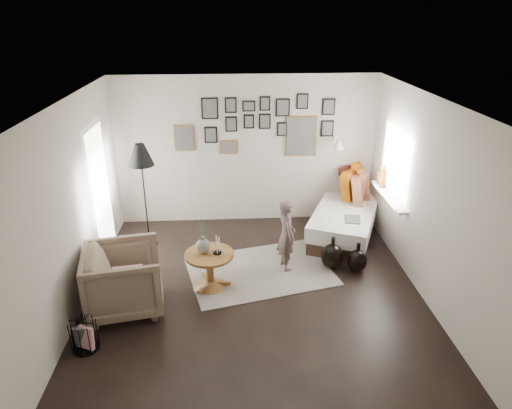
{
  "coord_description": "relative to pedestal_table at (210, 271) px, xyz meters",
  "views": [
    {
      "loc": [
        -0.32,
        -5.24,
        3.59
      ],
      "look_at": [
        0.05,
        0.5,
        1.1
      ],
      "focal_mm": 32.0,
      "sensor_mm": 36.0,
      "label": 1
    }
  ],
  "objects": [
    {
      "name": "magazine_basket",
      "position": [
        -1.39,
        -1.17,
        -0.06
      ],
      "size": [
        0.36,
        0.36,
        0.37
      ],
      "rotation": [
        0.0,
        0.0,
        -0.28
      ],
      "color": "black",
      "rests_on": "ground"
    },
    {
      "name": "ceiling",
      "position": [
        0.61,
        -0.19,
        2.36
      ],
      "size": [
        4.8,
        4.8,
        0.0
      ],
      "primitive_type": "plane",
      "rotation": [
        3.14,
        0.0,
        0.0
      ],
      "color": "white",
      "rests_on": "wall_back"
    },
    {
      "name": "armchair_cushion",
      "position": [
        -1.04,
        -0.37,
        0.24
      ],
      "size": [
        0.44,
        0.45,
        0.18
      ],
      "primitive_type": "cube",
      "rotation": [
        -0.21,
        0.0,
        0.15
      ],
      "color": "silver",
      "rests_on": "armchair"
    },
    {
      "name": "demijohn_small",
      "position": [
        2.15,
        0.29,
        -0.07
      ],
      "size": [
        0.29,
        0.29,
        0.46
      ],
      "color": "black",
      "rests_on": "ground"
    },
    {
      "name": "ground",
      "position": [
        0.61,
        -0.19,
        -0.24
      ],
      "size": [
        4.8,
        4.8,
        0.0
      ],
      "primitive_type": "plane",
      "color": "black",
      "rests_on": "ground"
    },
    {
      "name": "wall_sconce",
      "position": [
        2.16,
        1.94,
        1.22
      ],
      "size": [
        0.18,
        0.36,
        0.16
      ],
      "color": "white",
      "rests_on": "wall_back"
    },
    {
      "name": "wall_left",
      "position": [
        -1.64,
        -0.19,
        1.06
      ],
      "size": [
        0.0,
        4.8,
        4.8
      ],
      "primitive_type": "plane",
      "rotation": [
        1.57,
        0.0,
        1.57
      ],
      "color": "#AEA498",
      "rests_on": "ground"
    },
    {
      "name": "armchair",
      "position": [
        -1.07,
        -0.42,
        0.18
      ],
      "size": [
        1.09,
        1.07,
        0.86
      ],
      "primitive_type": "imported",
      "rotation": [
        0.0,
        0.0,
        1.75
      ],
      "color": "#705F4C",
      "rests_on": "ground"
    },
    {
      "name": "wall_front",
      "position": [
        0.61,
        -2.59,
        1.06
      ],
      "size": [
        4.5,
        0.0,
        4.5
      ],
      "primitive_type": "plane",
      "rotation": [
        -1.57,
        0.0,
        0.0
      ],
      "color": "#AEA498",
      "rests_on": "ground"
    },
    {
      "name": "vase",
      "position": [
        -0.08,
        0.02,
        0.43
      ],
      "size": [
        0.19,
        0.19,
        0.48
      ],
      "color": "black",
      "rests_on": "pedestal_table"
    },
    {
      "name": "floor_lamp",
      "position": [
        -1.04,
        1.32,
        1.23
      ],
      "size": [
        0.4,
        0.4,
        1.71
      ],
      "rotation": [
        0.0,
        0.0,
        -0.22
      ],
      "color": "black",
      "rests_on": "ground"
    },
    {
      "name": "child",
      "position": [
        1.1,
        0.43,
        0.3
      ],
      "size": [
        0.35,
        0.45,
        1.09
      ],
      "primitive_type": "imported",
      "rotation": [
        0.0,
        0.0,
        1.83
      ],
      "color": "#564544",
      "rests_on": "ground"
    },
    {
      "name": "magazine_on_daybed",
      "position": [
        2.24,
        1.0,
        0.26
      ],
      "size": [
        0.31,
        0.38,
        0.02
      ],
      "primitive_type": "cube",
      "rotation": [
        0.0,
        0.0,
        -0.24
      ],
      "color": "black",
      "rests_on": "daybed"
    },
    {
      "name": "demijohn_large",
      "position": [
        1.8,
        0.41,
        -0.05
      ],
      "size": [
        0.33,
        0.33,
        0.5
      ],
      "color": "black",
      "rests_on": "ground"
    },
    {
      "name": "door_left",
      "position": [
        -1.63,
        1.01,
        0.81
      ],
      "size": [
        0.0,
        2.14,
        2.14
      ],
      "color": "white",
      "rests_on": "wall_left"
    },
    {
      "name": "gallery_wall",
      "position": [
        0.89,
        2.19,
        1.5
      ],
      "size": [
        2.74,
        0.03,
        1.08
      ],
      "color": "brown",
      "rests_on": "wall_back"
    },
    {
      "name": "rug",
      "position": [
        0.72,
        0.36,
        -0.24
      ],
      "size": [
        2.32,
        1.87,
        0.01
      ],
      "primitive_type": "cube",
      "rotation": [
        0.0,
        0.0,
        0.24
      ],
      "color": "beige",
      "rests_on": "ground"
    },
    {
      "name": "window_right",
      "position": [
        2.78,
        1.15,
        0.69
      ],
      "size": [
        0.15,
        1.32,
        1.3
      ],
      "color": "white",
      "rests_on": "wall_right"
    },
    {
      "name": "candles",
      "position": [
        0.11,
        0.0,
        0.41
      ],
      "size": [
        0.12,
        0.12,
        0.25
      ],
      "color": "black",
      "rests_on": "pedestal_table"
    },
    {
      "name": "wall_back",
      "position": [
        0.61,
        2.21,
        1.06
      ],
      "size": [
        4.5,
        0.0,
        4.5
      ],
      "primitive_type": "plane",
      "rotation": [
        1.57,
        0.0,
        0.0
      ],
      "color": "#AEA498",
      "rests_on": "ground"
    },
    {
      "name": "pedestal_table",
      "position": [
        0.0,
        0.0,
        0.0
      ],
      "size": [
        0.67,
        0.67,
        0.53
      ],
      "rotation": [
        0.0,
        0.0,
        -0.35
      ],
      "color": "brown",
      "rests_on": "ground"
    },
    {
      "name": "daybed",
      "position": [
        2.29,
        1.66,
        0.09
      ],
      "size": [
        1.72,
        2.36,
        1.08
      ],
      "rotation": [
        0.0,
        0.0,
        -0.41
      ],
      "color": "black",
      "rests_on": "ground"
    },
    {
      "name": "wall_right",
      "position": [
        2.86,
        -0.19,
        1.06
      ],
      "size": [
        0.0,
        4.8,
        4.8
      ],
      "primitive_type": "plane",
      "rotation": [
        1.57,
        0.0,
        -1.57
      ],
      "color": "#AEA498",
      "rests_on": "ground"
    }
  ]
}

